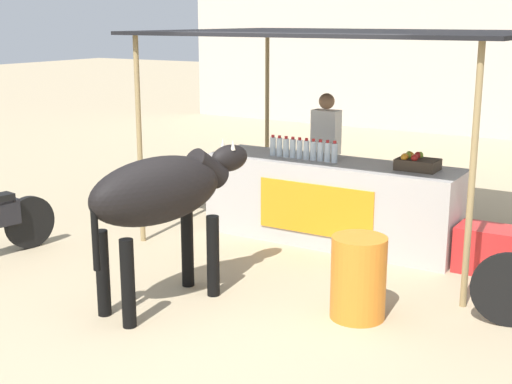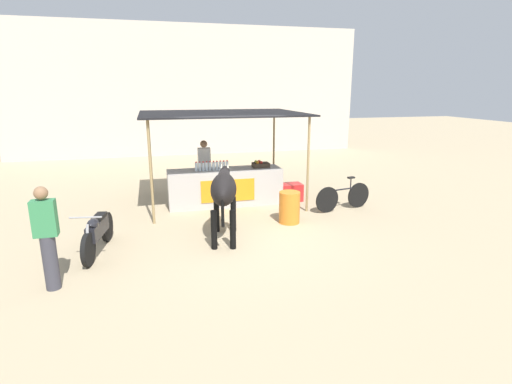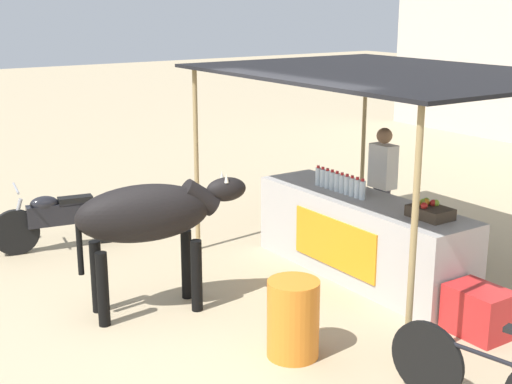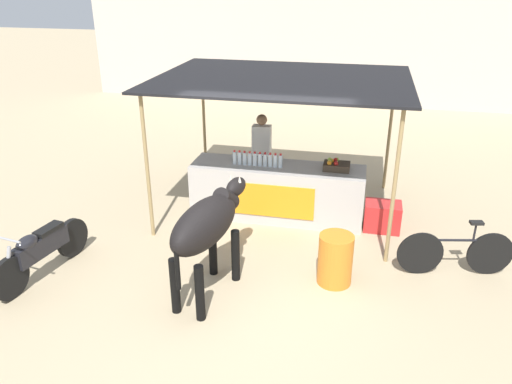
% 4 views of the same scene
% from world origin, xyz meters
% --- Properties ---
extents(ground_plane, '(60.00, 60.00, 0.00)m').
position_xyz_m(ground_plane, '(0.00, 0.00, 0.00)').
color(ground_plane, tan).
extents(building_wall_far, '(16.00, 0.50, 5.79)m').
position_xyz_m(building_wall_far, '(0.00, 10.94, 2.90)').
color(building_wall_far, beige).
rests_on(building_wall_far, ground).
extents(stall_counter, '(3.00, 0.82, 0.96)m').
position_xyz_m(stall_counter, '(0.00, 2.20, 0.48)').
color(stall_counter, '#B2ADA8').
rests_on(stall_counter, ground).
extents(stall_awning, '(4.20, 3.20, 2.42)m').
position_xyz_m(stall_awning, '(0.00, 2.50, 2.33)').
color(stall_awning, black).
rests_on(stall_awning, ground).
extents(water_bottle_row, '(0.88, 0.07, 0.25)m').
position_xyz_m(water_bottle_row, '(-0.35, 2.15, 1.07)').
color(water_bottle_row, silver).
rests_on(water_bottle_row, stall_counter).
extents(fruit_crate, '(0.44, 0.32, 0.18)m').
position_xyz_m(fruit_crate, '(0.99, 2.25, 1.03)').
color(fruit_crate, '#3F3326').
rests_on(fruit_crate, stall_counter).
extents(vendor_behind_counter, '(0.34, 0.22, 1.65)m').
position_xyz_m(vendor_behind_counter, '(-0.44, 2.95, 0.85)').
color(vendor_behind_counter, '#383842').
rests_on(vendor_behind_counter, ground).
extents(cooler_box, '(0.60, 0.44, 0.48)m').
position_xyz_m(cooler_box, '(1.83, 2.10, 0.24)').
color(cooler_box, red).
rests_on(cooler_box, ground).
extents(water_barrel, '(0.48, 0.48, 0.74)m').
position_xyz_m(water_barrel, '(1.16, 0.33, 0.37)').
color(water_barrel, orange).
rests_on(water_barrel, ground).
extents(cow, '(0.80, 1.85, 1.44)m').
position_xyz_m(cow, '(-0.48, -0.29, 1.03)').
color(cow, black).
rests_on(cow, ground).
extents(motorcycle_parked, '(0.56, 1.79, 0.90)m').
position_xyz_m(motorcycle_parked, '(-2.93, -0.41, 0.43)').
color(motorcycle_parked, black).
rests_on(motorcycle_parked, ground).
extents(bicycle_leaning, '(1.63, 0.38, 0.85)m').
position_xyz_m(bicycle_leaning, '(2.83, 0.92, 0.35)').
color(bicycle_leaning, black).
rests_on(bicycle_leaning, ground).
extents(passerby_on_street, '(0.34, 0.22, 1.65)m').
position_xyz_m(passerby_on_street, '(-3.46, -1.73, 0.85)').
color(passerby_on_street, '#383842').
rests_on(passerby_on_street, ground).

